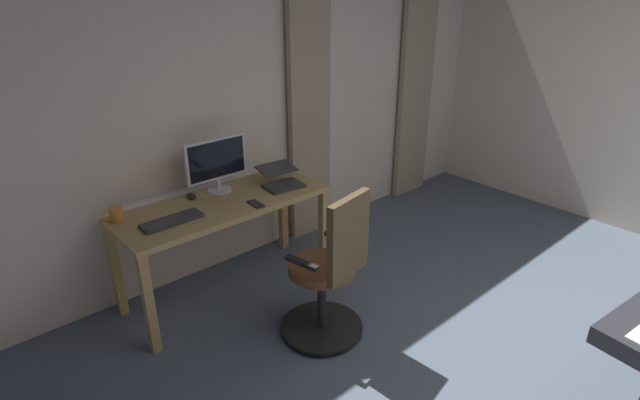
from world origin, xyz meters
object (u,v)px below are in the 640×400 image
object	(u,v)px
office_chair	(330,275)
computer_keyboard	(172,221)
desk	(224,214)
laptop	(281,179)
mug_tea	(116,214)
computer_monitor	(216,162)
cell_phone_by_monitor	(256,204)
computer_mouse	(191,196)

from	to	relation	value
office_chair	computer_keyboard	xyz separation A→B (m)	(0.64, -0.84, 0.29)
desk	laptop	xyz separation A→B (m)	(-0.49, 0.04, 0.15)
desk	laptop	distance (m)	0.52
computer_keyboard	mug_tea	xyz separation A→B (m)	(0.26, -0.26, 0.04)
computer_monitor	laptop	size ratio (longest dim) A/B	1.46
cell_phone_by_monitor	laptop	bearing A→B (deg)	-151.49
computer_monitor	computer_keyboard	world-z (taller)	computer_monitor
computer_mouse	mug_tea	distance (m)	0.55
cell_phone_by_monitor	computer_monitor	bearing A→B (deg)	-77.00
desk	computer_keyboard	xyz separation A→B (m)	(0.43, 0.07, 0.11)
computer_keyboard	desk	bearing A→B (deg)	-170.91
computer_mouse	office_chair	bearing A→B (deg)	107.72
laptop	computer_monitor	bearing A→B (deg)	-23.00
desk	computer_monitor	size ratio (longest dim) A/B	3.14
computer_mouse	cell_phone_by_monitor	size ratio (longest dim) A/B	0.69
office_chair	computer_keyboard	distance (m)	1.09
computer_mouse	mug_tea	size ratio (longest dim) A/B	0.77
computer_monitor	mug_tea	distance (m)	0.79
desk	cell_phone_by_monitor	distance (m)	0.27
office_chair	cell_phone_by_monitor	size ratio (longest dim) A/B	7.36
desk	cell_phone_by_monitor	bearing A→B (deg)	125.29
computer_monitor	computer_mouse	size ratio (longest dim) A/B	4.92
office_chair	mug_tea	xyz separation A→B (m)	(0.90, -1.10, 0.32)
computer_monitor	mug_tea	size ratio (longest dim) A/B	3.80
laptop	cell_phone_by_monitor	distance (m)	0.39
office_chair	computer_monitor	bearing A→B (deg)	86.25
desk	mug_tea	xyz separation A→B (m)	(0.69, -0.19, 0.15)
desk	computer_mouse	size ratio (longest dim) A/B	15.45
desk	computer_keyboard	distance (m)	0.45
cell_phone_by_monitor	mug_tea	distance (m)	0.92
computer_keyboard	cell_phone_by_monitor	bearing A→B (deg)	166.65
laptop	computer_mouse	xyz separation A→B (m)	(0.64, -0.24, -0.03)
desk	cell_phone_by_monitor	xyz separation A→B (m)	(-0.14, 0.20, 0.11)
computer_keyboard	cell_phone_by_monitor	xyz separation A→B (m)	(-0.57, 0.14, -0.01)
desk	computer_monitor	world-z (taller)	computer_monitor
office_chair	computer_monitor	distance (m)	1.21
desk	computer_monitor	bearing A→B (deg)	-113.94
desk	computer_monitor	distance (m)	0.39
office_chair	mug_tea	distance (m)	1.46
computer_keyboard	computer_mouse	distance (m)	0.39
cell_phone_by_monitor	mug_tea	size ratio (longest dim) A/B	1.11
computer_mouse	cell_phone_by_monitor	xyz separation A→B (m)	(-0.28, 0.40, -0.01)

